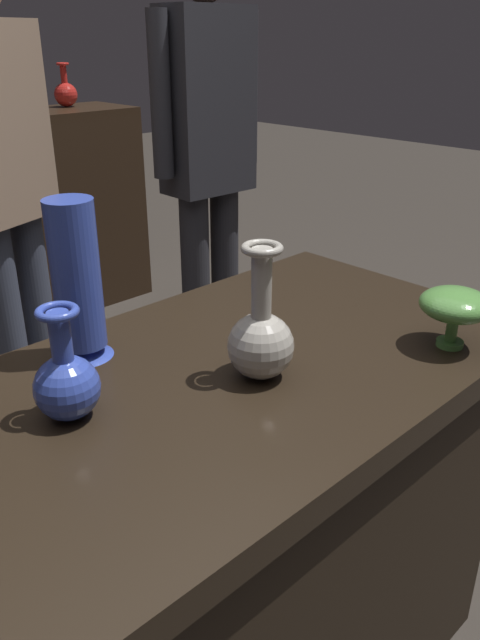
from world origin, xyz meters
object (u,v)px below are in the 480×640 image
at_px(vase_left_accent, 455,306).
at_px(vase_right_accent, 77,284).
at_px(shelf_vase_far_right, 66,93).
at_px(visitor_near_right, 208,150).
at_px(vase_centerpiece, 261,338).
at_px(vase_tall_behind, 66,381).
at_px(visitor_center_back, 1,176).

bearing_deg(vase_left_accent, vase_right_accent, 139.08).
bearing_deg(shelf_vase_far_right, vase_right_accent, -119.86).
relative_size(shelf_vase_far_right, visitor_near_right, 0.13).
bearing_deg(vase_centerpiece, vase_tall_behind, 158.92).
relative_size(vase_right_accent, shelf_vase_far_right, 1.39).
distance_m(shelf_vase_far_right, visitor_center_back, 1.25).
height_order(vase_centerpiece, shelf_vase_far_right, shelf_vase_far_right).
xyz_separation_m(vase_centerpiece, vase_left_accent, (0.33, -0.17, 0.01)).
distance_m(vase_right_accent, shelf_vase_far_right, 2.36).
distance_m(vase_centerpiece, shelf_vase_far_right, 2.53).
relative_size(visitor_center_back, visitor_near_right, 0.97).
xyz_separation_m(vase_right_accent, visitor_near_right, (1.05, 0.85, 0.00)).
bearing_deg(vase_centerpiece, visitor_near_right, 51.94).
xyz_separation_m(vase_centerpiece, vase_right_accent, (-0.17, 0.27, 0.07)).
xyz_separation_m(vase_centerpiece, visitor_center_back, (0.20, 1.36, 0.03)).
bearing_deg(vase_left_accent, shelf_vase_far_right, 74.89).
bearing_deg(vase_tall_behind, shelf_vase_far_right, 59.53).
bearing_deg(vase_right_accent, vase_left_accent, -40.92).
relative_size(vase_centerpiece, shelf_vase_far_right, 1.13).
xyz_separation_m(vase_left_accent, shelf_vase_far_right, (0.67, 2.48, 0.18)).
bearing_deg(visitor_near_right, vase_centerpiece, 53.50).
distance_m(vase_tall_behind, shelf_vase_far_right, 2.56).
relative_size(vase_left_accent, vase_right_accent, 0.46).
distance_m(vase_left_accent, shelf_vase_far_right, 2.57).
bearing_deg(visitor_center_back, vase_right_accent, 50.92).
xyz_separation_m(vase_left_accent, visitor_near_right, (0.54, 1.28, 0.06)).
bearing_deg(visitor_center_back, visitor_near_right, 139.65).
xyz_separation_m(vase_left_accent, vase_right_accent, (-0.50, 0.44, 0.06)).
relative_size(vase_left_accent, visitor_near_right, 0.08).
height_order(vase_tall_behind, visitor_near_right, visitor_near_right).
xyz_separation_m(vase_centerpiece, visitor_near_right, (0.87, 1.12, 0.07)).
bearing_deg(vase_centerpiece, vase_left_accent, -26.68).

